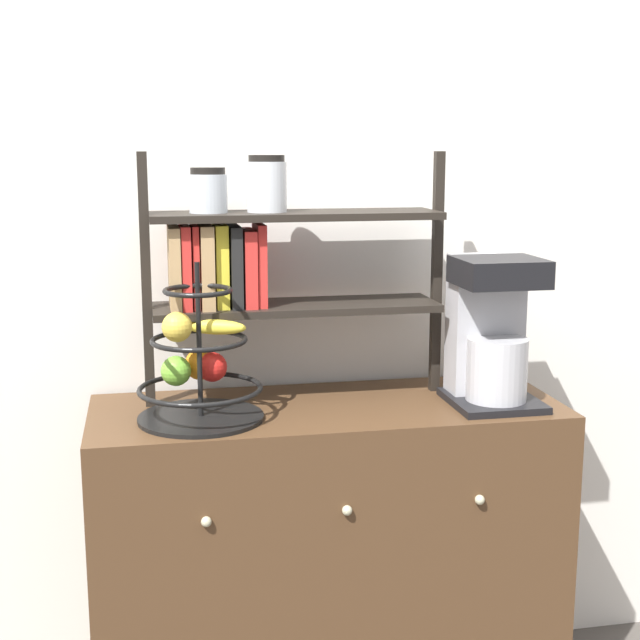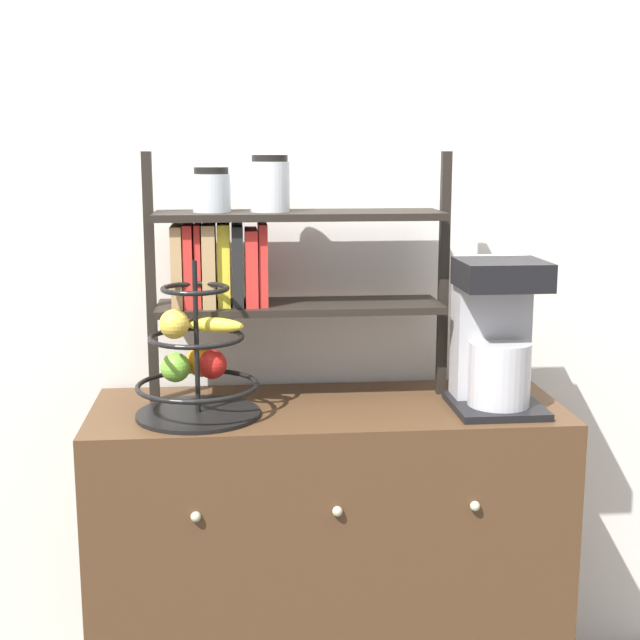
# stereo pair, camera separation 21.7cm
# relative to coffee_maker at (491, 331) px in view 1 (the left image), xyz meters

# --- Properties ---
(wall_back) EXTENTS (7.00, 0.05, 2.60)m
(wall_back) POSITION_rel_coffee_maker_xyz_m (-0.41, 0.31, 0.28)
(wall_back) COLOR silver
(wall_back) RESTS_ON ground_plane
(sideboard) EXTENTS (1.17, 0.45, 0.84)m
(sideboard) POSITION_rel_coffee_maker_xyz_m (-0.41, 0.05, -0.60)
(sideboard) COLOR #4C331E
(sideboard) RESTS_ON ground_plane
(coffee_maker) EXTENTS (0.21, 0.23, 0.37)m
(coffee_maker) POSITION_rel_coffee_maker_xyz_m (0.00, 0.00, 0.00)
(coffee_maker) COLOR black
(coffee_maker) RESTS_ON sideboard
(fruit_stand) EXTENTS (0.30, 0.30, 0.38)m
(fruit_stand) POSITION_rel_coffee_maker_xyz_m (-0.73, 0.01, -0.06)
(fruit_stand) COLOR black
(fruit_stand) RESTS_ON sideboard
(shelf_hutch) EXTENTS (0.76, 0.20, 0.62)m
(shelf_hutch) POSITION_rel_coffee_maker_xyz_m (-0.58, 0.13, 0.19)
(shelf_hutch) COLOR black
(shelf_hutch) RESTS_ON sideboard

